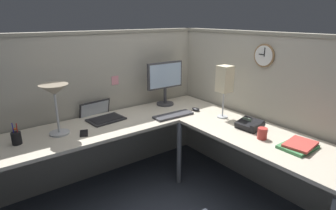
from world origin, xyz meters
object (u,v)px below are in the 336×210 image
(monitor, at_px, (165,80))
(cell_phone, at_px, (84,133))
(office_phone, at_px, (250,125))
(desk_lamp_paper, at_px, (225,81))
(computer_mouse, at_px, (196,109))
(keyboard, at_px, (173,115))
(wall_clock, at_px, (264,56))
(book_stack, at_px, (299,146))
(laptop, at_px, (101,115))
(coffee_mug, at_px, (262,133))
(pen_cup, at_px, (16,138))
(desk_lamp_dome, at_px, (55,94))

(monitor, bearing_deg, cell_phone, -166.14)
(office_phone, bearing_deg, desk_lamp_paper, 85.79)
(computer_mouse, relative_size, office_phone, 0.48)
(keyboard, bearing_deg, wall_clock, -37.88)
(book_stack, bearing_deg, laptop, 121.41)
(monitor, relative_size, desk_lamp_paper, 0.94)
(keyboard, height_order, coffee_mug, coffee_mug)
(office_phone, xyz_separation_m, coffee_mug, (-0.10, -0.20, 0.01))
(office_phone, bearing_deg, cell_phone, 147.82)
(pen_cup, relative_size, book_stack, 0.61)
(pen_cup, relative_size, coffee_mug, 1.88)
(cell_phone, relative_size, office_phone, 0.66)
(monitor, relative_size, cell_phone, 3.47)
(computer_mouse, height_order, office_phone, office_phone)
(monitor, bearing_deg, desk_lamp_dome, -173.66)
(book_stack, xyz_separation_m, coffee_mug, (-0.08, 0.28, 0.03))
(pen_cup, distance_m, book_stack, 2.24)
(pen_cup, height_order, coffee_mug, pen_cup)
(pen_cup, distance_m, cell_phone, 0.52)
(keyboard, distance_m, office_phone, 0.77)
(laptop, xyz_separation_m, book_stack, (0.96, -1.57, -0.00))
(pen_cup, xyz_separation_m, wall_clock, (2.07, -0.79, 0.58))
(monitor, xyz_separation_m, book_stack, (0.17, -1.54, -0.27))
(pen_cup, bearing_deg, cell_phone, -13.24)
(wall_clock, bearing_deg, laptop, 143.04)
(cell_phone, xyz_separation_m, office_phone, (1.27, -0.80, 0.03))
(laptop, distance_m, wall_clock, 1.71)
(desk_lamp_dome, bearing_deg, laptop, 19.69)
(monitor, distance_m, laptop, 0.83)
(desk_lamp_dome, xyz_separation_m, book_stack, (1.42, -1.40, -0.34))
(monitor, distance_m, desk_lamp_paper, 0.74)
(office_phone, relative_size, coffee_mug, 2.27)
(cell_phone, bearing_deg, office_phone, -11.30)
(laptop, xyz_separation_m, cell_phone, (-0.29, -0.29, -0.02))
(desk_lamp_paper, bearing_deg, keyboard, 140.35)
(computer_mouse, bearing_deg, pen_cup, 172.19)
(computer_mouse, bearing_deg, book_stack, -88.31)
(monitor, distance_m, cell_phone, 1.15)
(pen_cup, distance_m, coffee_mug, 2.01)
(office_phone, bearing_deg, monitor, 100.12)
(coffee_mug, xyz_separation_m, wall_clock, (0.40, 0.33, 0.58))
(laptop, bearing_deg, cell_phone, -134.74)
(desk_lamp_dome, relative_size, wall_clock, 2.02)
(monitor, bearing_deg, office_phone, -79.88)
(laptop, relative_size, desk_lamp_paper, 0.78)
(desk_lamp_dome, relative_size, office_phone, 2.04)
(cell_phone, bearing_deg, desk_lamp_dome, 164.63)
(keyboard, distance_m, cell_phone, 0.91)
(computer_mouse, xyz_separation_m, coffee_mug, (-0.05, -0.88, 0.03))
(office_phone, height_order, wall_clock, wall_clock)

